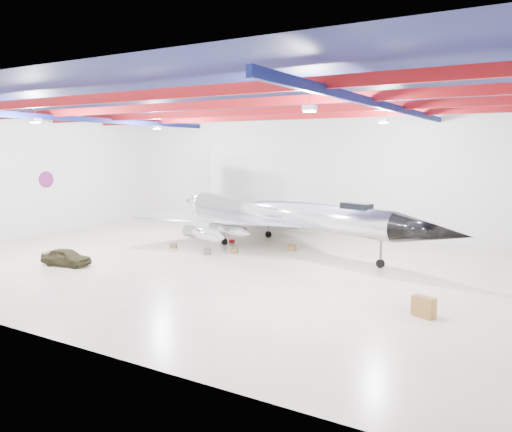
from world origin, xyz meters
The scene contains 16 objects.
floor centered at (0.00, 0.00, 0.00)m, with size 40.00×40.00×0.00m, color #BFAF97.
wall_back centered at (0.00, 15.00, 5.50)m, with size 40.00×40.00×0.00m, color silver.
wall_left centered at (-20.00, 0.00, 5.50)m, with size 30.00×30.00×0.00m, color silver.
ceiling centered at (0.00, 0.00, 11.00)m, with size 40.00×40.00×0.00m, color #0A0F38.
ceiling_structure centered at (0.00, 0.00, 10.32)m, with size 39.50×29.50×1.08m.
wall_roundel centered at (-19.94, 2.00, 5.00)m, with size 1.50×1.50×0.10m, color #B21414.
jet_aircraft centered at (1.85, 6.84, 2.54)m, with size 27.72×20.11×7.74m.
jeep centered at (-7.79, -5.87, 0.59)m, with size 1.39×3.46×1.18m, color #322E19.
desk centered at (15.23, -4.36, 0.49)m, with size 1.06×0.53×0.97m, color brown.
crate_ply centered at (-5.44, 2.42, 0.18)m, with size 0.50×0.40×0.35m, color olive.
toolbox_red centered at (-2.67, 6.65, 0.14)m, with size 0.39×0.32×0.28m, color maroon.
engine_drum centered at (-1.67, 1.78, 0.25)m, with size 0.55×0.55×0.49m, color #59595B.
parts_bin centered at (3.10, 6.28, 0.21)m, with size 0.60×0.48×0.42m, color olive.
crate_small centered at (-5.82, 8.56, 0.13)m, with size 0.36×0.29×0.25m, color #59595B.
tool_chest centered at (3.15, 6.41, 0.19)m, with size 0.42×0.42×0.38m, color maroon.
oil_barrel centered at (-0.24, 3.28, 0.18)m, with size 0.51×0.41×0.36m, color olive.
Camera 1 is at (19.85, -27.72, 7.82)m, focal length 35.00 mm.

